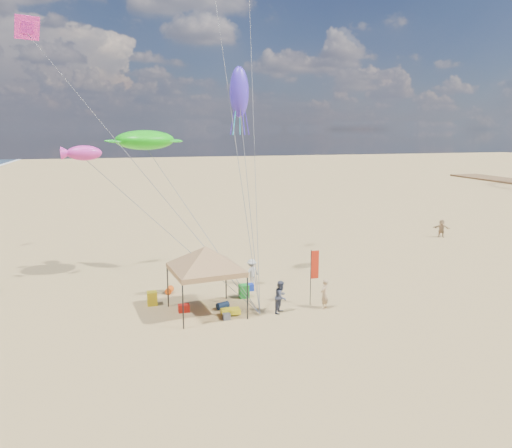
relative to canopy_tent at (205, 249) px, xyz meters
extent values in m
plane|color=tan|center=(2.94, -1.48, -3.22)|extent=(280.00, 280.00, 0.00)
cylinder|color=black|center=(-1.72, 1.36, -2.18)|extent=(0.06, 0.06, 2.07)
cylinder|color=black|center=(1.36, 1.72, -2.18)|extent=(0.06, 0.06, 2.07)
cylinder|color=black|center=(-1.36, -1.72, -2.18)|extent=(0.06, 0.06, 2.07)
cylinder|color=black|center=(1.72, -1.36, -2.18)|extent=(0.06, 0.06, 2.07)
cube|color=olive|center=(0.00, 0.00, -1.03)|extent=(3.55, 3.55, 0.25)
pyramid|color=olive|center=(0.00, 0.00, 0.13)|extent=(6.23, 6.23, 1.03)
cylinder|color=black|center=(5.30, -0.37, -1.76)|extent=(0.04, 0.04, 2.91)
cube|color=red|center=(5.51, -0.36, -1.10)|extent=(0.43, 0.02, 1.45)
cube|color=#B4180E|center=(-1.07, 0.41, -3.03)|extent=(0.54, 0.38, 0.38)
cube|color=#142DA4|center=(2.84, 2.69, -3.03)|extent=(0.54, 0.38, 0.38)
cylinder|color=#0B1A34|center=(0.86, 0.28, -3.04)|extent=(0.69, 0.54, 0.36)
cylinder|color=#D94C0C|center=(-1.46, 3.43, -3.04)|extent=(0.54, 0.69, 0.36)
cube|color=#167C22|center=(2.31, 1.66, -2.87)|extent=(0.50, 0.50, 0.70)
cube|color=gold|center=(-2.49, 1.83, -2.87)|extent=(0.50, 0.50, 0.70)
cube|color=slate|center=(0.76, -1.12, -3.08)|extent=(0.34, 0.30, 0.28)
cube|color=yellow|center=(1.06, -0.66, -3.02)|extent=(0.90, 0.50, 0.24)
imported|color=tan|center=(5.78, -1.04, -2.45)|extent=(0.66, 0.65, 1.53)
imported|color=#3C4152|center=(3.51, -0.98, -2.41)|extent=(0.98, 1.00, 1.62)
imported|color=beige|center=(3.28, 3.63, -2.45)|extent=(1.14, 0.93, 1.53)
imported|color=tan|center=(21.86, 11.72, -2.47)|extent=(1.40, 1.12, 1.49)
ellipsoid|color=#16D211|center=(-2.30, 6.09, 5.04)|extent=(4.09, 3.76, 1.10)
ellipsoid|color=#DF32A7|center=(-5.36, 2.55, 4.51)|extent=(1.69, 0.93, 0.73)
ellipsoid|color=#4730DA|center=(2.90, 4.84, 7.68)|extent=(1.38, 1.38, 2.78)
cube|color=#FF2EAF|center=(-8.25, 8.23, 11.12)|extent=(1.43, 1.04, 1.20)
camera|label=1|loc=(-3.85, -22.65, 5.63)|focal=34.47mm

